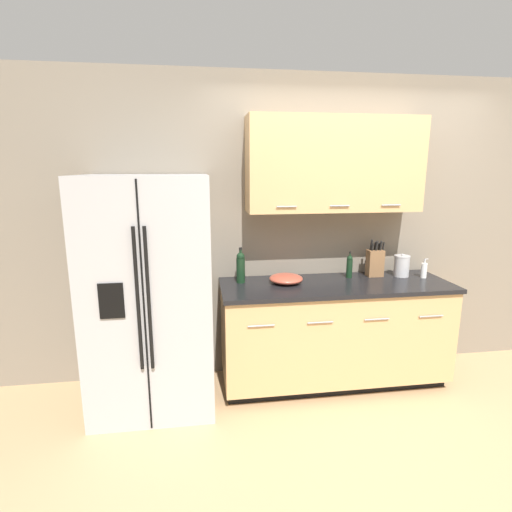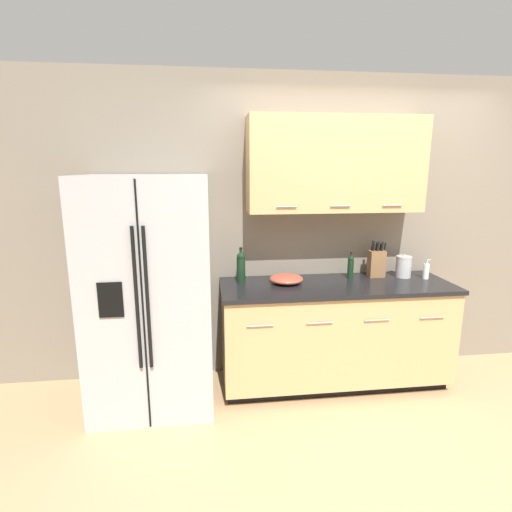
{
  "view_description": "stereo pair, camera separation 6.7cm",
  "coord_description": "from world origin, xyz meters",
  "px_view_note": "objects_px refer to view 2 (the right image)",
  "views": [
    {
      "loc": [
        -1.32,
        -2.02,
        1.83
      ],
      "look_at": [
        -0.88,
        1.03,
        1.15
      ],
      "focal_mm": 28.0,
      "sensor_mm": 36.0,
      "label": 1
    },
    {
      "loc": [
        -1.26,
        -2.03,
        1.83
      ],
      "look_at": [
        -0.88,
        1.03,
        1.15
      ],
      "focal_mm": 28.0,
      "sensor_mm": 36.0,
      "label": 2
    }
  ],
  "objects_px": {
    "mixing_bowl": "(286,279)",
    "oil_bottle": "(351,266)",
    "wine_bottle": "(241,267)",
    "soap_dispenser": "(426,271)",
    "refrigerator": "(151,294)",
    "knife_block": "(377,263)",
    "steel_canister": "(403,267)"
  },
  "relations": [
    {
      "from": "refrigerator",
      "to": "oil_bottle",
      "type": "relative_size",
      "value": 7.77
    },
    {
      "from": "refrigerator",
      "to": "steel_canister",
      "type": "bearing_deg",
      "value": 5.27
    },
    {
      "from": "wine_bottle",
      "to": "oil_bottle",
      "type": "relative_size",
      "value": 1.29
    },
    {
      "from": "knife_block",
      "to": "steel_canister",
      "type": "xyz_separation_m",
      "value": [
        0.23,
        -0.04,
        -0.03
      ]
    },
    {
      "from": "steel_canister",
      "to": "mixing_bowl",
      "type": "distance_m",
      "value": 1.05
    },
    {
      "from": "refrigerator",
      "to": "oil_bottle",
      "type": "height_order",
      "value": "refrigerator"
    },
    {
      "from": "knife_block",
      "to": "steel_canister",
      "type": "distance_m",
      "value": 0.24
    },
    {
      "from": "refrigerator",
      "to": "steel_canister",
      "type": "distance_m",
      "value": 2.14
    },
    {
      "from": "refrigerator",
      "to": "knife_block",
      "type": "distance_m",
      "value": 1.92
    },
    {
      "from": "refrigerator",
      "to": "mixing_bowl",
      "type": "xyz_separation_m",
      "value": [
        1.08,
        0.13,
        0.04
      ]
    },
    {
      "from": "wine_bottle",
      "to": "oil_bottle",
      "type": "distance_m",
      "value": 0.95
    },
    {
      "from": "oil_bottle",
      "to": "mixing_bowl",
      "type": "distance_m",
      "value": 0.59
    },
    {
      "from": "wine_bottle",
      "to": "mixing_bowl",
      "type": "height_order",
      "value": "wine_bottle"
    },
    {
      "from": "knife_block",
      "to": "soap_dispenser",
      "type": "bearing_deg",
      "value": -16.37
    },
    {
      "from": "steel_canister",
      "to": "mixing_bowl",
      "type": "xyz_separation_m",
      "value": [
        -1.05,
        -0.06,
        -0.06
      ]
    },
    {
      "from": "refrigerator",
      "to": "mixing_bowl",
      "type": "distance_m",
      "value": 1.09
    },
    {
      "from": "oil_bottle",
      "to": "steel_canister",
      "type": "bearing_deg",
      "value": -2.52
    },
    {
      "from": "soap_dispenser",
      "to": "steel_canister",
      "type": "height_order",
      "value": "steel_canister"
    },
    {
      "from": "oil_bottle",
      "to": "steel_canister",
      "type": "distance_m",
      "value": 0.47
    },
    {
      "from": "wine_bottle",
      "to": "steel_canister",
      "type": "xyz_separation_m",
      "value": [
        1.42,
        -0.01,
        -0.04
      ]
    },
    {
      "from": "soap_dispenser",
      "to": "steel_canister",
      "type": "bearing_deg",
      "value": 154.37
    },
    {
      "from": "mixing_bowl",
      "to": "steel_canister",
      "type": "bearing_deg",
      "value": 3.47
    },
    {
      "from": "wine_bottle",
      "to": "soap_dispenser",
      "type": "height_order",
      "value": "wine_bottle"
    },
    {
      "from": "knife_block",
      "to": "mixing_bowl",
      "type": "distance_m",
      "value": 0.83
    },
    {
      "from": "knife_block",
      "to": "soap_dispenser",
      "type": "xyz_separation_m",
      "value": [
        0.4,
        -0.12,
        -0.06
      ]
    },
    {
      "from": "wine_bottle",
      "to": "oil_bottle",
      "type": "xyz_separation_m",
      "value": [
        0.95,
        0.02,
        -0.03
      ]
    },
    {
      "from": "wine_bottle",
      "to": "mixing_bowl",
      "type": "distance_m",
      "value": 0.39
    },
    {
      "from": "oil_bottle",
      "to": "mixing_bowl",
      "type": "height_order",
      "value": "oil_bottle"
    },
    {
      "from": "mixing_bowl",
      "to": "oil_bottle",
      "type": "bearing_deg",
      "value": 8.3
    },
    {
      "from": "refrigerator",
      "to": "knife_block",
      "type": "relative_size",
      "value": 5.49
    },
    {
      "from": "knife_block",
      "to": "oil_bottle",
      "type": "height_order",
      "value": "knife_block"
    },
    {
      "from": "knife_block",
      "to": "oil_bottle",
      "type": "distance_m",
      "value": 0.24
    }
  ]
}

